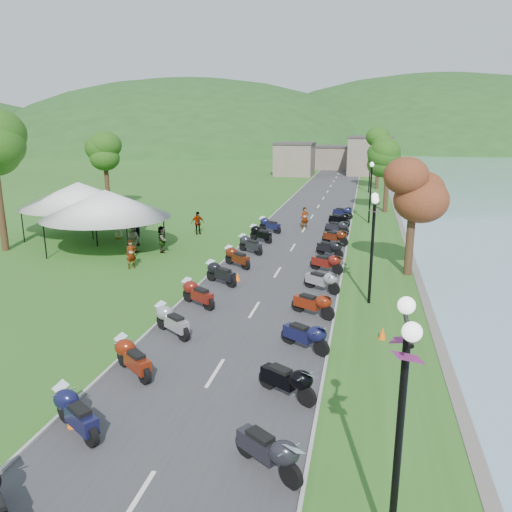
# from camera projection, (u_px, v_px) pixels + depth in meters

# --- Properties ---
(road) EXTENTS (7.00, 120.00, 0.02)m
(road) POSITION_uv_depth(u_px,v_px,m) (312.00, 217.00, 44.94)
(road) COLOR #3A3A3D
(road) RESTS_ON ground
(hills_backdrop) EXTENTS (360.00, 120.00, 76.00)m
(hills_backdrop) POSITION_uv_depth(u_px,v_px,m) (356.00, 146.00, 196.12)
(hills_backdrop) COLOR #285621
(hills_backdrop) RESTS_ON ground
(far_building) EXTENTS (18.00, 16.00, 5.00)m
(far_building) POSITION_uv_depth(u_px,v_px,m) (328.00, 158.00, 87.24)
(far_building) COLOR #78695D
(far_building) RESTS_ON ground
(moto_row_left) EXTENTS (2.60, 38.89, 1.10)m
(moto_row_left) POSITION_uv_depth(u_px,v_px,m) (187.00, 307.00, 21.04)
(moto_row_left) COLOR #331411
(moto_row_left) RESTS_ON ground
(moto_row_right) EXTENTS (2.60, 39.91, 1.10)m
(moto_row_right) POSITION_uv_depth(u_px,v_px,m) (323.00, 271.00, 26.28)
(moto_row_right) COLOR #331411
(moto_row_right) RESTS_ON ground
(streetlamp_near) EXTENTS (1.40, 1.40, 5.00)m
(streetlamp_near) POSITION_uv_depth(u_px,v_px,m) (399.00, 443.00, 8.90)
(streetlamp_near) COLOR black
(streetlamp_near) RESTS_ON ground
(vendor_tent_main) EXTENTS (5.51, 5.51, 4.00)m
(vendor_tent_main) POSITION_uv_depth(u_px,v_px,m) (107.00, 221.00, 32.38)
(vendor_tent_main) COLOR white
(vendor_tent_main) RESTS_ON ground
(vendor_tent_side) EXTENTS (5.64, 5.64, 4.00)m
(vendor_tent_side) POSITION_uv_depth(u_px,v_px,m) (80.00, 209.00, 36.74)
(vendor_tent_side) COLOR white
(vendor_tent_side) RESTS_ON ground
(tree_lakeside) EXTENTS (2.64, 2.64, 7.33)m
(tree_lakeside) POSITION_uv_depth(u_px,v_px,m) (412.00, 209.00, 26.64)
(tree_lakeside) COLOR #2A5F16
(tree_lakeside) RESTS_ON ground
(pedestrian_a) EXTENTS (0.74, 0.75, 1.67)m
(pedestrian_a) POSITION_uv_depth(u_px,v_px,m) (132.00, 268.00, 28.77)
(pedestrian_a) COLOR slate
(pedestrian_a) RESTS_ON ground
(pedestrian_b) EXTENTS (0.98, 0.69, 1.83)m
(pedestrian_b) POSITION_uv_depth(u_px,v_px,m) (134.00, 252.00, 32.51)
(pedestrian_b) COLOR slate
(pedestrian_b) RESTS_ON ground
(pedestrian_c) EXTENTS (1.03, 1.22, 1.79)m
(pedestrian_c) POSITION_uv_depth(u_px,v_px,m) (137.00, 245.00, 34.25)
(pedestrian_c) COLOR slate
(pedestrian_c) RESTS_ON ground
(traffic_cone_near) EXTENTS (0.35, 0.35, 0.55)m
(traffic_cone_near) POSITION_uv_depth(u_px,v_px,m) (73.00, 418.00, 13.58)
(traffic_cone_near) COLOR #F2590C
(traffic_cone_near) RESTS_ON ground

